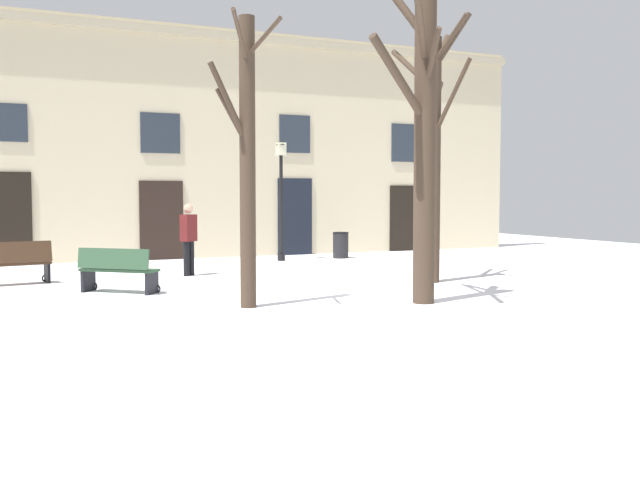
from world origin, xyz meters
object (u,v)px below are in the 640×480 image
(streetlamp, at_px, (281,187))
(tree_near_facade, at_px, (422,133))
(litter_bin, at_px, (341,245))
(bench_far_corner, at_px, (7,263))
(person_near_bench, at_px, (189,236))
(bench_back_to_back_right, at_px, (118,270))
(tree_center, at_px, (434,149))
(tree_foreground, at_px, (247,157))

(streetlamp, bearing_deg, tree_near_facade, -94.65)
(litter_bin, xyz_separation_m, bench_far_corner, (-9.21, -3.03, 0.08))
(litter_bin, relative_size, person_near_bench, 0.46)
(tree_near_facade, height_order, bench_back_to_back_right, tree_near_facade)
(streetlamp, height_order, bench_far_corner, streetlamp)
(tree_near_facade, relative_size, tree_center, 1.04)
(tree_near_facade, height_order, bench_far_corner, tree_near_facade)
(tree_center, distance_m, litter_bin, 6.70)
(tree_center, xyz_separation_m, litter_bin, (0.77, 6.17, -2.47))
(tree_foreground, relative_size, litter_bin, 6.19)
(tree_center, relative_size, person_near_bench, 3.38)
(tree_foreground, xyz_separation_m, bench_far_corner, (-3.65, 4.87, -2.04))
(streetlamp, bearing_deg, tree_foreground, -114.88)
(tree_near_facade, xyz_separation_m, litter_bin, (2.64, 8.66, -2.55))
(tree_foreground, height_order, person_near_bench, tree_foreground)
(streetlamp, xyz_separation_m, litter_bin, (1.94, 0.10, -1.73))
(tree_foreground, distance_m, bench_back_to_back_right, 3.83)
(bench_far_corner, bearing_deg, tree_foreground, 117.78)
(tree_near_facade, xyz_separation_m, bench_back_to_back_right, (-4.63, 3.49, -2.50))
(tree_foreground, relative_size, bench_back_to_back_right, 3.28)
(tree_near_facade, relative_size, tree_foreground, 1.23)
(tree_foreground, distance_m, streetlamp, 8.61)
(litter_bin, height_order, bench_back_to_back_right, bench_back_to_back_right)
(tree_foreground, height_order, streetlamp, tree_foreground)
(tree_center, distance_m, streetlamp, 6.23)
(streetlamp, xyz_separation_m, bench_far_corner, (-7.27, -2.93, -1.65))
(tree_near_facade, distance_m, person_near_bench, 6.75)
(streetlamp, bearing_deg, person_near_bench, -141.18)
(tree_near_facade, height_order, streetlamp, tree_near_facade)
(tree_foreground, bearing_deg, bench_back_to_back_right, 122.12)
(tree_foreground, height_order, bench_back_to_back_right, tree_foreground)
(tree_foreground, xyz_separation_m, person_near_bench, (0.26, 5.10, -1.58))
(tree_center, distance_m, bench_back_to_back_right, 7.01)
(tree_near_facade, relative_size, person_near_bench, 3.51)
(tree_center, xyz_separation_m, person_near_bench, (-4.53, 3.38, -1.93))
(bench_back_to_back_right, xyz_separation_m, person_near_bench, (1.97, 2.38, 0.49))
(bench_far_corner, distance_m, bench_back_to_back_right, 2.89)
(litter_bin, height_order, person_near_bench, person_near_bench)
(tree_foreground, relative_size, tree_center, 0.85)
(tree_foreground, distance_m, tree_center, 5.11)
(tree_foreground, distance_m, litter_bin, 9.89)
(bench_back_to_back_right, distance_m, person_near_bench, 3.13)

